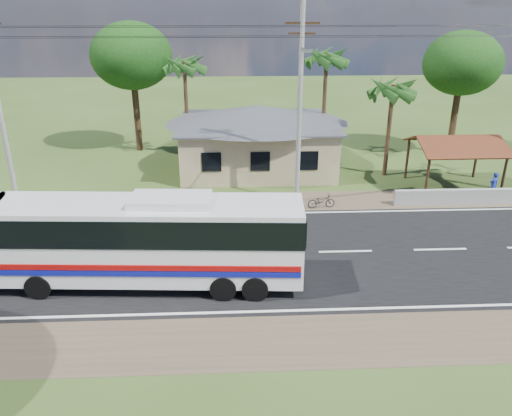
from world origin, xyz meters
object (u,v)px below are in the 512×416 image
at_px(motorcycle, 321,201).
at_px(person, 493,185).
at_px(waiting_shed, 457,145).
at_px(coach_bus, 147,235).

bearing_deg(motorcycle, person, -89.73).
height_order(waiting_shed, motorcycle, waiting_shed).
relative_size(motorcycle, person, 1.00).
xyz_separation_m(waiting_shed, motorcycle, (-8.74, -3.10, -2.32)).
relative_size(coach_bus, person, 8.06).
xyz_separation_m(coach_bus, motorcycle, (8.40, 7.80, -1.80)).
relative_size(waiting_shed, coach_bus, 0.41).
height_order(coach_bus, motorcycle, coach_bus).
distance_m(waiting_shed, person, 3.23).
bearing_deg(coach_bus, person, 29.03).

